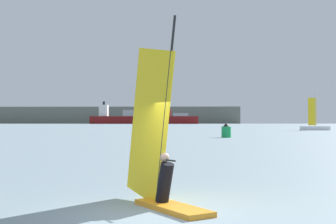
{
  "coord_description": "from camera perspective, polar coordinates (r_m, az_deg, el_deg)",
  "views": [
    {
      "loc": [
        -0.74,
        -9.8,
        2.01
      ],
      "look_at": [
        1.0,
        7.27,
        2.42
      ],
      "focal_mm": 48.58,
      "sensor_mm": 36.0,
      "label": 1
    }
  ],
  "objects": [
    {
      "name": "cargo_ship",
      "position": [
        763.27,
        -3.04,
        -0.76
      ],
      "size": [
        181.79,
        47.7,
        37.84
      ],
      "rotation": [
        0.0,
        0.0,
        6.17
      ],
      "color": "maroon",
      "rests_on": "ground_plane"
    },
    {
      "name": "channel_buoy",
      "position": [
        61.87,
        7.32,
        -2.38
      ],
      "size": [
        1.29,
        1.29,
        1.99
      ],
      "color": "#19994C",
      "rests_on": "ground_plane"
    },
    {
      "name": "ground_plane",
      "position": [
        10.03,
        -1.53,
        -12.91
      ],
      "size": [
        4000.0,
        4000.0,
        0.0
      ],
      "primitive_type": "plane",
      "color": "gray"
    },
    {
      "name": "windsurfer",
      "position": [
        11.0,
        -1.1,
        -5.85
      ],
      "size": [
        1.87,
        3.24,
        4.52
      ],
      "rotation": [
        0.0,
        0.0,
        5.17
      ],
      "color": "orange",
      "rests_on": "ground_plane"
    },
    {
      "name": "distant_headland",
      "position": [
        1114.61,
        -13.85,
        -0.48
      ],
      "size": [
        867.91,
        334.53,
        36.23
      ],
      "primitive_type": "cube",
      "rotation": [
        0.0,
        0.0,
        -0.13
      ],
      "color": "#60665B",
      "rests_on": "ground_plane"
    },
    {
      "name": "small_sailboat",
      "position": [
        126.48,
        17.94,
        -1.79
      ],
      "size": [
        8.01,
        3.22,
        9.74
      ],
      "rotation": [
        0.0,
        0.0,
        0.13
      ],
      "color": "white",
      "rests_on": "ground_plane"
    }
  ]
}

